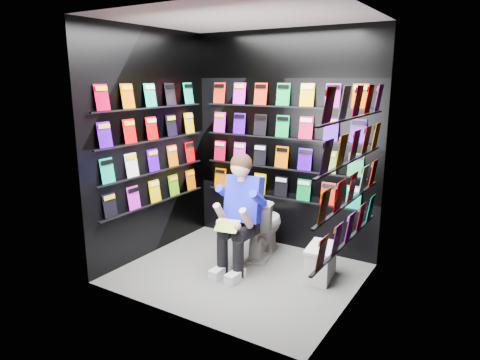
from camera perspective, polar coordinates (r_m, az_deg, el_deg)
The scene contains 14 objects.
floor at distance 4.71m, azimuth -0.11°, elevation -12.33°, with size 2.40×2.40×0.00m, color #565654.
ceiling at distance 4.27m, azimuth -0.12°, elevation 20.90°, with size 2.40×2.40×0.00m, color white.
wall_back at distance 5.17m, azimuth 5.78°, elevation 5.08°, with size 2.40×0.04×2.60m, color black.
wall_front at distance 3.51m, azimuth -8.78°, elevation 1.02°, with size 2.40×0.04×2.60m, color black.
wall_left at distance 5.03m, azimuth -11.83°, elevation 4.64°, with size 0.04×2.00×2.60m, color black.
wall_right at distance 3.82m, azimuth 15.36°, elevation 1.69°, with size 0.04×2.00×2.60m, color black.
comics_back at distance 5.14m, azimuth 5.63°, elevation 5.09°, with size 2.10×0.06×1.37m, color red, non-canonical shape.
comics_left at distance 5.01m, azimuth -11.58°, elevation 4.67°, with size 0.06×1.70×1.37m, color red, non-canonical shape.
comics_right at distance 3.83m, azimuth 14.94°, elevation 1.82°, with size 0.06×1.70×1.37m, color red, non-canonical shape.
toilet at distance 5.04m, azimuth 2.90°, elevation -6.03°, with size 0.42×0.75×0.73m, color silver.
longbox at distance 4.61m, azimuth 10.69°, elevation -10.91°, with size 0.24×0.44×0.33m, color silver.
longbox_lid at distance 4.54m, azimuth 10.78°, elevation -8.84°, with size 0.26×0.46×0.03m, color silver.
reader at distance 4.60m, azimuth 0.67°, elevation -2.70°, with size 0.51×0.75×1.39m, color #0E11D2, non-canonical shape.
held_comic at distance 4.38m, azimuth -1.72°, elevation -6.12°, with size 0.24×0.01×0.17m, color green.
Camera 1 is at (2.24, -3.60, 2.05)m, focal length 32.00 mm.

